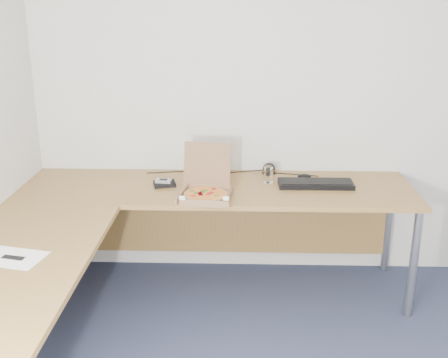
{
  "coord_description": "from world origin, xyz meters",
  "views": [
    {
      "loc": [
        -0.35,
        -1.89,
        1.88
      ],
      "look_at": [
        -0.45,
        1.28,
        0.82
      ],
      "focal_mm": 43.74,
      "sensor_mm": 36.0,
      "label": 1
    }
  ],
  "objects_px": {
    "keyboard": "(316,184)",
    "wallet": "(165,184)",
    "pizza_box": "(206,192)",
    "desk": "(157,215)",
    "drinking_glass": "(268,174)"
  },
  "relations": [
    {
      "from": "wallet",
      "to": "desk",
      "type": "bearing_deg",
      "value": -102.64
    },
    {
      "from": "pizza_box",
      "to": "desk",
      "type": "bearing_deg",
      "value": -131.82
    },
    {
      "from": "pizza_box",
      "to": "wallet",
      "type": "relative_size",
      "value": 2.53
    },
    {
      "from": "pizza_box",
      "to": "drinking_glass",
      "type": "height_order",
      "value": "pizza_box"
    },
    {
      "from": "desk",
      "to": "drinking_glass",
      "type": "relative_size",
      "value": 22.64
    },
    {
      "from": "desk",
      "to": "pizza_box",
      "type": "distance_m",
      "value": 0.35
    },
    {
      "from": "desk",
      "to": "keyboard",
      "type": "distance_m",
      "value": 1.06
    },
    {
      "from": "pizza_box",
      "to": "keyboard",
      "type": "distance_m",
      "value": 0.73
    },
    {
      "from": "keyboard",
      "to": "wallet",
      "type": "height_order",
      "value": "keyboard"
    },
    {
      "from": "wallet",
      "to": "drinking_glass",
      "type": "bearing_deg",
      "value": -7.02
    },
    {
      "from": "desk",
      "to": "wallet",
      "type": "height_order",
      "value": "wallet"
    },
    {
      "from": "keyboard",
      "to": "desk",
      "type": "bearing_deg",
      "value": -154.9
    },
    {
      "from": "desk",
      "to": "pizza_box",
      "type": "height_order",
      "value": "pizza_box"
    },
    {
      "from": "drinking_glass",
      "to": "keyboard",
      "type": "height_order",
      "value": "drinking_glass"
    },
    {
      "from": "keyboard",
      "to": "wallet",
      "type": "xyz_separation_m",
      "value": [
        -0.97,
        -0.02,
        -0.0
      ]
    }
  ]
}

